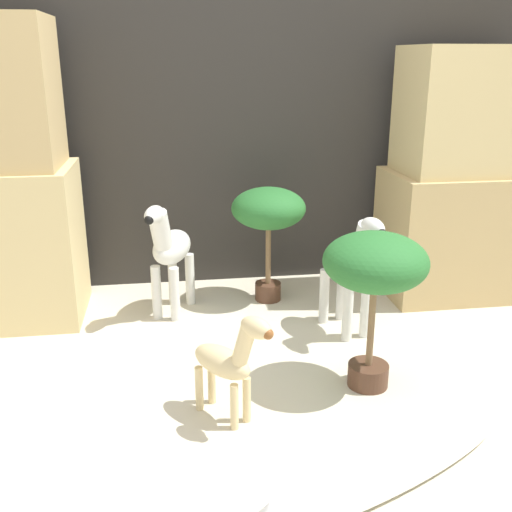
% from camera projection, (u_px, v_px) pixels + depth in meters
% --- Properties ---
extents(ground_plane, '(14.00, 14.00, 0.00)m').
position_uv_depth(ground_plane, '(279.00, 423.00, 2.28)').
color(ground_plane, beige).
extents(wall_back, '(6.40, 0.08, 2.20)m').
position_uv_depth(wall_back, '(230.00, 97.00, 3.44)').
color(wall_back, '#2D2B28').
rests_on(wall_back, ground_plane).
extents(rock_pillar_right, '(0.86, 0.55, 1.38)m').
position_uv_depth(rock_pillar_right, '(466.00, 184.00, 3.37)').
color(rock_pillar_right, tan).
rests_on(rock_pillar_right, ground_plane).
extents(zebra_right, '(0.25, 0.46, 0.64)m').
position_uv_depth(zebra_right, '(350.00, 265.00, 2.92)').
color(zebra_right, silver).
rests_on(zebra_right, ground_plane).
extents(zebra_left, '(0.29, 0.46, 0.64)m').
position_uv_depth(zebra_left, '(170.00, 250.00, 3.14)').
color(zebra_left, silver).
rests_on(zebra_left, ground_plane).
extents(giraffe_figurine, '(0.31, 0.35, 0.47)m').
position_uv_depth(giraffe_figurine, '(229.00, 359.00, 2.23)').
color(giraffe_figurine, beige).
rests_on(giraffe_figurine, ground_plane).
extents(potted_palm_front, '(0.42, 0.42, 0.67)m').
position_uv_depth(potted_palm_front, '(375.00, 270.00, 2.38)').
color(potted_palm_front, '#513323').
rests_on(potted_palm_front, ground_plane).
extents(potted_palm_back, '(0.41, 0.41, 0.65)m').
position_uv_depth(potted_palm_back, '(268.00, 213.00, 3.28)').
color(potted_palm_back, '#513323').
rests_on(potted_palm_back, ground_plane).
extents(surfboard, '(1.18, 0.70, 0.09)m').
position_uv_depth(surfboard, '(372.00, 472.00, 1.98)').
color(surfboard, silver).
rests_on(surfboard, ground_plane).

